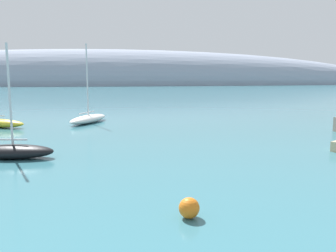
{
  "coord_description": "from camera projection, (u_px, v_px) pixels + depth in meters",
  "views": [
    {
      "loc": [
        -5.81,
        -1.68,
        5.71
      ],
      "look_at": [
        -0.92,
        27.19,
        1.46
      ],
      "focal_mm": 37.01,
      "sensor_mm": 36.0,
      "label": 1
    }
  ],
  "objects": [
    {
      "name": "sailboat_white_mid_mooring",
      "position": [
        88.0,
        118.0,
        42.39
      ],
      "size": [
        5.33,
        7.59,
        9.53
      ],
      "rotation": [
        0.0,
        0.0,
        1.08
      ],
      "color": "white",
      "rests_on": "water"
    },
    {
      "name": "mooring_buoy_orange",
      "position": [
        189.0,
        208.0,
        13.95
      ],
      "size": [
        0.85,
        0.85,
        0.85
      ],
      "primitive_type": "sphere",
      "color": "orange",
      "rests_on": "water"
    },
    {
      "name": "distant_ridge",
      "position": [
        109.0,
        85.0,
        214.78
      ],
      "size": [
        387.7,
        51.08,
        43.72
      ],
      "primitive_type": "ellipsoid",
      "color": "#8E99AD",
      "rests_on": "ground"
    },
    {
      "name": "sailboat_black_outer_mooring",
      "position": [
        13.0,
        151.0,
        24.1
      ],
      "size": [
        5.89,
        2.87,
        7.92
      ],
      "rotation": [
        0.0,
        0.0,
        6.11
      ],
      "color": "black",
      "rests_on": "water"
    }
  ]
}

